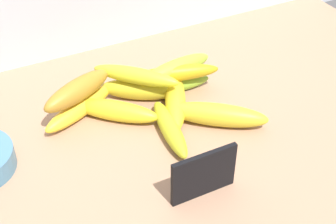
{
  "coord_description": "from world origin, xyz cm",
  "views": [
    {
      "loc": [
        -37.38,
        -55.29,
        60.0
      ],
      "look_at": [
        -7.56,
        3.73,
        8.0
      ],
      "focal_mm": 51.32,
      "sensor_mm": 36.0,
      "label": 1
    }
  ],
  "objects_px": {
    "banana_2": "(80,108)",
    "banana_4": "(170,128)",
    "banana_3": "(217,115)",
    "banana_10": "(78,90)",
    "banana_8": "(176,69)",
    "banana_6": "(140,89)",
    "chalkboard_sign": "(203,176)",
    "banana_0": "(115,111)",
    "banana_7": "(136,76)",
    "banana_5": "(175,99)",
    "banana_9": "(176,73)",
    "banana_1": "(171,85)"
  },
  "relations": [
    {
      "from": "banana_8",
      "to": "banana_10",
      "type": "bearing_deg",
      "value": 176.96
    },
    {
      "from": "banana_4",
      "to": "banana_8",
      "type": "xyz_separation_m",
      "value": [
        0.08,
        0.12,
        0.03
      ]
    },
    {
      "from": "banana_6",
      "to": "banana_7",
      "type": "bearing_deg",
      "value": -159.22
    },
    {
      "from": "chalkboard_sign",
      "to": "banana_10",
      "type": "height_order",
      "value": "chalkboard_sign"
    },
    {
      "from": "banana_7",
      "to": "banana_9",
      "type": "distance_m",
      "value": 0.08
    },
    {
      "from": "banana_0",
      "to": "banana_4",
      "type": "bearing_deg",
      "value": -52.04
    },
    {
      "from": "chalkboard_sign",
      "to": "banana_5",
      "type": "height_order",
      "value": "chalkboard_sign"
    },
    {
      "from": "banana_7",
      "to": "banana_10",
      "type": "xyz_separation_m",
      "value": [
        -0.11,
        0.01,
        -0.0
      ]
    },
    {
      "from": "chalkboard_sign",
      "to": "banana_4",
      "type": "height_order",
      "value": "chalkboard_sign"
    },
    {
      "from": "banana_2",
      "to": "banana_7",
      "type": "xyz_separation_m",
      "value": [
        0.11,
        -0.0,
        0.04
      ]
    },
    {
      "from": "banana_4",
      "to": "banana_5",
      "type": "relative_size",
      "value": 0.87
    },
    {
      "from": "banana_6",
      "to": "banana_2",
      "type": "bearing_deg",
      "value": -179.86
    },
    {
      "from": "chalkboard_sign",
      "to": "banana_6",
      "type": "distance_m",
      "value": 0.28
    },
    {
      "from": "banana_2",
      "to": "banana_7",
      "type": "relative_size",
      "value": 1.0
    },
    {
      "from": "banana_5",
      "to": "banana_6",
      "type": "bearing_deg",
      "value": 128.74
    },
    {
      "from": "banana_2",
      "to": "banana_3",
      "type": "bearing_deg",
      "value": -32.57
    },
    {
      "from": "banana_2",
      "to": "banana_8",
      "type": "height_order",
      "value": "banana_8"
    },
    {
      "from": "banana_2",
      "to": "banana_4",
      "type": "relative_size",
      "value": 1.08
    },
    {
      "from": "banana_3",
      "to": "banana_9",
      "type": "bearing_deg",
      "value": 100.79
    },
    {
      "from": "banana_3",
      "to": "banana_5",
      "type": "xyz_separation_m",
      "value": [
        -0.05,
        0.08,
        -0.0
      ]
    },
    {
      "from": "banana_0",
      "to": "banana_8",
      "type": "bearing_deg",
      "value": 12.61
    },
    {
      "from": "banana_6",
      "to": "banana_7",
      "type": "distance_m",
      "value": 0.04
    },
    {
      "from": "banana_3",
      "to": "banana_0",
      "type": "bearing_deg",
      "value": 148.72
    },
    {
      "from": "banana_6",
      "to": "banana_10",
      "type": "distance_m",
      "value": 0.13
    },
    {
      "from": "banana_3",
      "to": "banana_9",
      "type": "xyz_separation_m",
      "value": [
        -0.02,
        0.12,
        0.03
      ]
    },
    {
      "from": "banana_0",
      "to": "banana_2",
      "type": "relative_size",
      "value": 0.97
    },
    {
      "from": "chalkboard_sign",
      "to": "banana_3",
      "type": "height_order",
      "value": "chalkboard_sign"
    },
    {
      "from": "chalkboard_sign",
      "to": "banana_3",
      "type": "distance_m",
      "value": 0.18
    },
    {
      "from": "banana_2",
      "to": "banana_4",
      "type": "height_order",
      "value": "banana_2"
    },
    {
      "from": "banana_0",
      "to": "banana_8",
      "type": "relative_size",
      "value": 1.03
    },
    {
      "from": "banana_2",
      "to": "banana_8",
      "type": "relative_size",
      "value": 1.07
    },
    {
      "from": "banana_4",
      "to": "chalkboard_sign",
      "type": "bearing_deg",
      "value": -96.58
    },
    {
      "from": "banana_5",
      "to": "banana_8",
      "type": "height_order",
      "value": "banana_8"
    },
    {
      "from": "banana_9",
      "to": "banana_10",
      "type": "height_order",
      "value": "banana_10"
    },
    {
      "from": "banana_9",
      "to": "banana_1",
      "type": "bearing_deg",
      "value": 118.25
    },
    {
      "from": "banana_3",
      "to": "banana_7",
      "type": "distance_m",
      "value": 0.17
    },
    {
      "from": "banana_3",
      "to": "banana_6",
      "type": "distance_m",
      "value": 0.17
    },
    {
      "from": "banana_6",
      "to": "banana_8",
      "type": "height_order",
      "value": "banana_8"
    },
    {
      "from": "banana_4",
      "to": "banana_9",
      "type": "xyz_separation_m",
      "value": [
        0.07,
        0.11,
        0.03
      ]
    },
    {
      "from": "banana_1",
      "to": "banana_3",
      "type": "distance_m",
      "value": 0.13
    },
    {
      "from": "banana_2",
      "to": "banana_9",
      "type": "height_order",
      "value": "banana_9"
    },
    {
      "from": "banana_3",
      "to": "banana_10",
      "type": "xyz_separation_m",
      "value": [
        -0.22,
        0.14,
        0.03
      ]
    },
    {
      "from": "chalkboard_sign",
      "to": "banana_3",
      "type": "bearing_deg",
      "value": 51.52
    },
    {
      "from": "banana_2",
      "to": "banana_3",
      "type": "distance_m",
      "value": 0.26
    },
    {
      "from": "banana_4",
      "to": "banana_6",
      "type": "height_order",
      "value": "banana_6"
    },
    {
      "from": "banana_5",
      "to": "banana_9",
      "type": "xyz_separation_m",
      "value": [
        0.02,
        0.04,
        0.03
      ]
    },
    {
      "from": "banana_10",
      "to": "banana_8",
      "type": "bearing_deg",
      "value": -3.04
    },
    {
      "from": "banana_8",
      "to": "banana_7",
      "type": "bearing_deg",
      "value": 176.7
    },
    {
      "from": "banana_0",
      "to": "banana_6",
      "type": "xyz_separation_m",
      "value": [
        0.07,
        0.04,
        0.0
      ]
    },
    {
      "from": "banana_1",
      "to": "banana_2",
      "type": "height_order",
      "value": "banana_2"
    }
  ]
}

